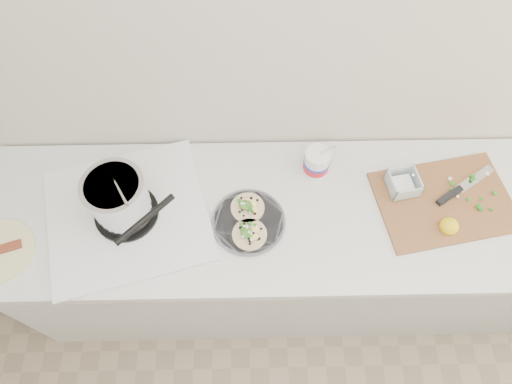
{
  "coord_description": "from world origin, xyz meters",
  "views": [
    {
      "loc": [
        -0.17,
        0.63,
        2.47
      ],
      "look_at": [
        -0.16,
        1.47,
        0.96
      ],
      "focal_mm": 32.0,
      "sensor_mm": 36.0,
      "label": 1
    }
  ],
  "objects_px": {
    "stove": "(122,204)",
    "tub": "(318,161)",
    "bacon_plate": "(0,251)",
    "taco_plate": "(249,221)",
    "cutboard": "(441,197)"
  },
  "relations": [
    {
      "from": "tub",
      "to": "bacon_plate",
      "type": "relative_size",
      "value": 0.92
    },
    {
      "from": "stove",
      "to": "tub",
      "type": "height_order",
      "value": "stove"
    },
    {
      "from": "bacon_plate",
      "to": "taco_plate",
      "type": "bearing_deg",
      "value": 6.31
    },
    {
      "from": "stove",
      "to": "taco_plate",
      "type": "distance_m",
      "value": 0.47
    },
    {
      "from": "stove",
      "to": "tub",
      "type": "distance_m",
      "value": 0.76
    },
    {
      "from": "taco_plate",
      "to": "bacon_plate",
      "type": "bearing_deg",
      "value": -173.69
    },
    {
      "from": "tub",
      "to": "bacon_plate",
      "type": "xyz_separation_m",
      "value": [
        -1.19,
        -0.33,
        -0.06
      ]
    },
    {
      "from": "taco_plate",
      "to": "cutboard",
      "type": "xyz_separation_m",
      "value": [
        0.75,
        0.09,
        0.0
      ]
    },
    {
      "from": "tub",
      "to": "cutboard",
      "type": "relative_size",
      "value": 0.41
    },
    {
      "from": "stove",
      "to": "cutboard",
      "type": "xyz_separation_m",
      "value": [
        1.21,
        0.05,
        -0.07
      ]
    },
    {
      "from": "taco_plate",
      "to": "tub",
      "type": "relative_size",
      "value": 1.21
    },
    {
      "from": "stove",
      "to": "tub",
      "type": "xyz_separation_m",
      "value": [
        0.74,
        0.19,
        -0.02
      ]
    },
    {
      "from": "taco_plate",
      "to": "tub",
      "type": "distance_m",
      "value": 0.36
    },
    {
      "from": "tub",
      "to": "cutboard",
      "type": "distance_m",
      "value": 0.5
    },
    {
      "from": "cutboard",
      "to": "bacon_plate",
      "type": "relative_size",
      "value": 2.25
    }
  ]
}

